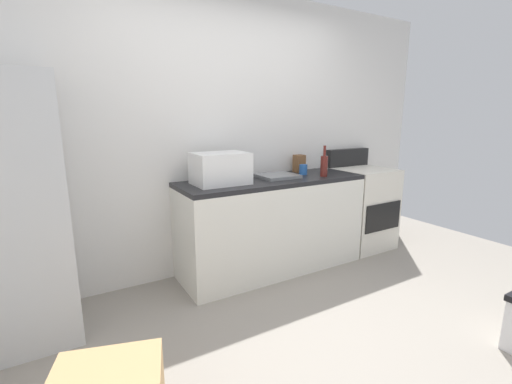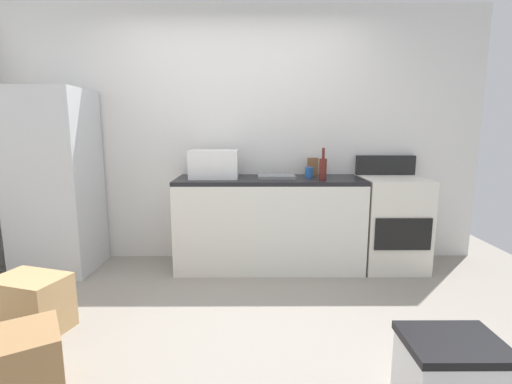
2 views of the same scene
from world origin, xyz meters
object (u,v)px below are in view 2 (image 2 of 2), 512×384
(refrigerator, at_px, (55,182))
(knife_block, at_px, (313,167))
(coffee_mug, at_px, (309,172))
(microwave, at_px, (214,164))
(stove_oven, at_px, (391,221))
(storage_bin, at_px, (450,375))
(cardboard_box_medium, at_px, (32,304))
(wine_bottle, at_px, (323,168))

(refrigerator, height_order, knife_block, refrigerator)
(refrigerator, distance_m, coffee_mug, 2.45)
(microwave, distance_m, knife_block, 1.00)
(stove_oven, relative_size, coffee_mug, 11.00)
(refrigerator, bearing_deg, storage_bin, -33.63)
(refrigerator, height_order, cardboard_box_medium, refrigerator)
(wine_bottle, xyz_separation_m, cardboard_box_medium, (-2.16, -1.05, -0.82))
(microwave, height_order, knife_block, microwave)
(coffee_mug, xyz_separation_m, storage_bin, (0.41, -1.99, -0.76))
(wine_bottle, relative_size, coffee_mug, 3.00)
(refrigerator, distance_m, stove_oven, 3.30)
(cardboard_box_medium, height_order, storage_bin, cardboard_box_medium)
(refrigerator, relative_size, knife_block, 9.66)
(stove_oven, distance_m, storage_bin, 2.02)
(coffee_mug, bearing_deg, microwave, -178.22)
(cardboard_box_medium, bearing_deg, knife_block, 33.26)
(refrigerator, bearing_deg, stove_oven, 0.97)
(microwave, bearing_deg, refrigerator, -177.63)
(microwave, height_order, wine_bottle, wine_bottle)
(coffee_mug, relative_size, knife_block, 0.56)
(stove_oven, bearing_deg, wine_bottle, -167.85)
(knife_block, bearing_deg, stove_oven, -13.47)
(knife_block, relative_size, cardboard_box_medium, 0.38)
(microwave, relative_size, wine_bottle, 1.53)
(wine_bottle, bearing_deg, microwave, 170.93)
(microwave, xyz_separation_m, knife_block, (0.99, 0.18, -0.05))
(microwave, height_order, coffee_mug, microwave)
(knife_block, distance_m, cardboard_box_medium, 2.66)
(knife_block, height_order, cardboard_box_medium, knife_block)
(coffee_mug, relative_size, cardboard_box_medium, 0.21)
(microwave, distance_m, wine_bottle, 1.04)
(stove_oven, relative_size, knife_block, 6.11)
(wine_bottle, height_order, storage_bin, wine_bottle)
(coffee_mug, height_order, cardboard_box_medium, coffee_mug)
(refrigerator, bearing_deg, cardboard_box_medium, -71.58)
(stove_oven, xyz_separation_m, knife_block, (-0.77, 0.18, 0.52))
(storage_bin, bearing_deg, knife_block, 99.43)
(stove_oven, bearing_deg, cardboard_box_medium, -157.30)
(stove_oven, height_order, knife_block, stove_oven)
(refrigerator, relative_size, storage_bin, 3.78)
(stove_oven, bearing_deg, coffee_mug, 177.47)
(refrigerator, relative_size, microwave, 3.78)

